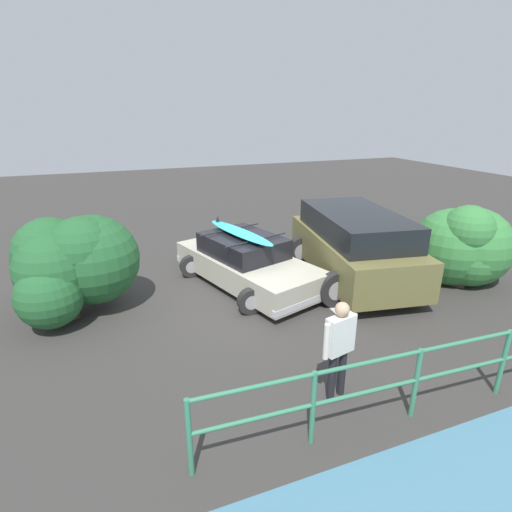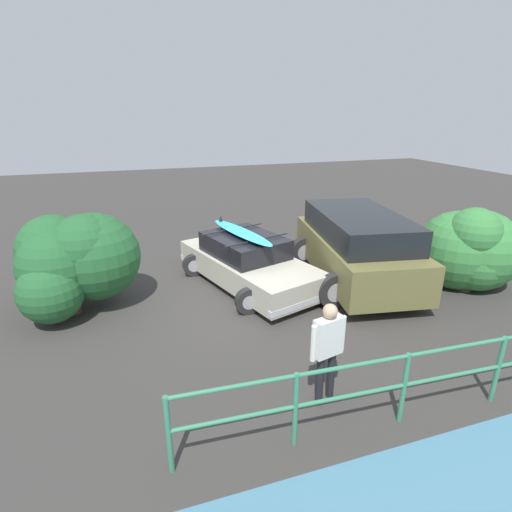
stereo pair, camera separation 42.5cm
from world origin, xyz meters
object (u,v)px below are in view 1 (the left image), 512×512
object	(u,v)px
bush_near_left	(69,262)
bush_near_right	(463,247)
sedan_car	(246,262)
person_bystander	(340,342)
suv_car	(354,245)

from	to	relation	value
bush_near_left	bush_near_right	size ratio (longest dim) A/B	1.08
sedan_car	bush_near_right	xyz separation A→B (m)	(-5.07, 1.76, 0.32)
person_bystander	bush_near_left	distance (m)	5.72
person_bystander	bush_near_left	size ratio (longest dim) A/B	0.62
bush_near_left	bush_near_right	world-z (taller)	bush_near_left
person_bystander	bush_near_right	world-z (taller)	bush_near_right
sedan_car	person_bystander	bearing A→B (deg)	88.21
sedan_car	person_bystander	xyz separation A→B (m)	(0.14, 4.43, 0.37)
suv_car	bush_near_left	world-z (taller)	bush_near_left
sedan_car	bush_near_left	world-z (taller)	bush_near_left
suv_car	bush_near_right	world-z (taller)	bush_near_right
person_bystander	bush_near_right	xyz separation A→B (m)	(-5.21, -2.67, -0.05)
person_bystander	bush_near_left	world-z (taller)	bush_near_left
sedan_car	bush_near_right	distance (m)	5.38
person_bystander	bush_near_right	size ratio (longest dim) A/B	0.67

